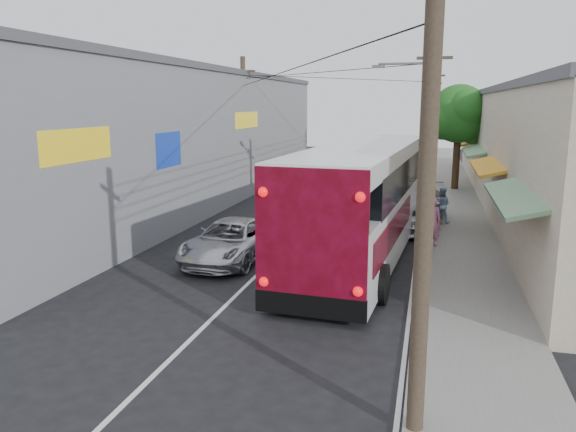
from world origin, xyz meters
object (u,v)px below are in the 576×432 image
object	(u,v)px
jeepney	(231,241)
parked_car_mid	(402,191)
coach_bus	(364,199)
parked_suv	(413,207)
parked_car_far	(410,167)
pedestrian_near	(432,221)
pedestrian_far	(441,205)

from	to	relation	value
jeepney	parked_car_mid	world-z (taller)	parked_car_mid
coach_bus	parked_car_mid	bearing A→B (deg)	89.83
parked_suv	jeepney	bearing A→B (deg)	-124.38
parked_suv	parked_car_far	xyz separation A→B (m)	(-0.80, 17.71, -0.15)
pedestrian_near	pedestrian_far	size ratio (longest dim) A/B	1.15
parked_car_far	pedestrian_near	size ratio (longest dim) A/B	2.35
pedestrian_far	parked_car_mid	bearing A→B (deg)	-62.36
coach_bus	pedestrian_near	distance (m)	3.01
coach_bus	parked_car_far	size ratio (longest dim) A/B	3.17
parked_car_mid	pedestrian_far	world-z (taller)	pedestrian_far
parked_car_mid	pedestrian_near	distance (m)	9.49
parked_car_mid	parked_car_far	size ratio (longest dim) A/B	0.96
pedestrian_near	coach_bus	bearing A→B (deg)	34.56
parked_car_far	pedestrian_far	distance (m)	17.28
parked_suv	parked_car_mid	xyz separation A→B (m)	(-0.80, 5.54, -0.15)
parked_car_far	jeepney	bearing A→B (deg)	-106.93
parked_car_mid	parked_car_far	world-z (taller)	parked_car_far
coach_bus	parked_suv	world-z (taller)	coach_bus
coach_bus	pedestrian_far	xyz separation A→B (m)	(2.80, 5.90, -1.13)
coach_bus	parked_suv	distance (m)	5.70
coach_bus	pedestrian_far	distance (m)	6.63
jeepney	parked_car_mid	distance (m)	13.75
coach_bus	parked_suv	size ratio (longest dim) A/B	2.31
jeepney	pedestrian_near	distance (m)	7.60
jeepney	pedestrian_near	world-z (taller)	pedestrian_near
parked_car_mid	pedestrian_far	distance (m)	5.38
jeepney	parked_car_far	distance (m)	25.44
parked_car_mid	pedestrian_far	xyz separation A→B (m)	(2.01, -4.99, 0.21)
jeepney	pedestrian_far	bearing A→B (deg)	50.22
jeepney	parked_car_far	world-z (taller)	parked_car_far
parked_suv	pedestrian_near	distance (m)	3.90
parked_car_far	pedestrian_near	xyz separation A→B (m)	(1.60, -21.53, 0.33)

